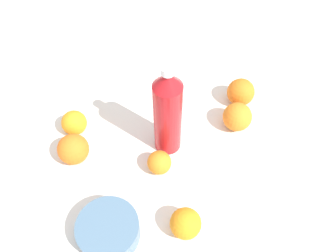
{
  "coord_description": "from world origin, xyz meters",
  "views": [
    {
      "loc": [
        -0.51,
        -0.16,
        0.8
      ],
      "look_at": [
        0.0,
        -0.02,
        0.08
      ],
      "focal_mm": 36.08,
      "sensor_mm": 36.0,
      "label": 1
    }
  ],
  "objects_px": {
    "orange_1": "(159,163)",
    "ceramic_bowl": "(109,230)",
    "orange_3": "(74,123)",
    "orange_4": "(237,117)",
    "orange_2": "(73,149)",
    "orange_5": "(241,92)",
    "water_bottle": "(168,112)",
    "orange_0": "(186,223)"
  },
  "relations": [
    {
      "from": "orange_1",
      "to": "ceramic_bowl",
      "type": "distance_m",
      "value": 0.21
    },
    {
      "from": "orange_3",
      "to": "orange_4",
      "type": "height_order",
      "value": "orange_4"
    },
    {
      "from": "orange_2",
      "to": "ceramic_bowl",
      "type": "bearing_deg",
      "value": -136.92
    },
    {
      "from": "orange_5",
      "to": "ceramic_bowl",
      "type": "distance_m",
      "value": 0.55
    },
    {
      "from": "orange_2",
      "to": "orange_4",
      "type": "xyz_separation_m",
      "value": [
        0.22,
        -0.41,
        -0.0
      ]
    },
    {
      "from": "ceramic_bowl",
      "to": "orange_2",
      "type": "bearing_deg",
      "value": 43.08
    },
    {
      "from": "orange_2",
      "to": "water_bottle",
      "type": "bearing_deg",
      "value": -64.25
    },
    {
      "from": "water_bottle",
      "to": "orange_3",
      "type": "bearing_deg",
      "value": -8.99
    },
    {
      "from": "orange_1",
      "to": "orange_4",
      "type": "xyz_separation_m",
      "value": [
        0.2,
        -0.18,
        0.01
      ]
    },
    {
      "from": "orange_2",
      "to": "orange_4",
      "type": "bearing_deg",
      "value": -61.43
    },
    {
      "from": "orange_3",
      "to": "orange_4",
      "type": "relative_size",
      "value": 0.86
    },
    {
      "from": "orange_0",
      "to": "orange_3",
      "type": "bearing_deg",
      "value": 61.16
    },
    {
      "from": "ceramic_bowl",
      "to": "orange_3",
      "type": "bearing_deg",
      "value": 37.69
    },
    {
      "from": "orange_0",
      "to": "orange_1",
      "type": "bearing_deg",
      "value": 35.82
    },
    {
      "from": "orange_4",
      "to": "orange_0",
      "type": "bearing_deg",
      "value": 168.02
    },
    {
      "from": "orange_0",
      "to": "orange_2",
      "type": "xyz_separation_m",
      "value": [
        0.12,
        0.34,
        0.0
      ]
    },
    {
      "from": "water_bottle",
      "to": "orange_4",
      "type": "relative_size",
      "value": 3.54
    },
    {
      "from": "orange_2",
      "to": "orange_5",
      "type": "distance_m",
      "value": 0.52
    },
    {
      "from": "orange_0",
      "to": "orange_3",
      "type": "height_order",
      "value": "orange_0"
    },
    {
      "from": "water_bottle",
      "to": "orange_0",
      "type": "height_order",
      "value": "water_bottle"
    },
    {
      "from": "orange_2",
      "to": "orange_5",
      "type": "relative_size",
      "value": 1.01
    },
    {
      "from": "orange_0",
      "to": "orange_3",
      "type": "distance_m",
      "value": 0.43
    },
    {
      "from": "orange_1",
      "to": "orange_5",
      "type": "height_order",
      "value": "orange_5"
    },
    {
      "from": "orange_4",
      "to": "ceramic_bowl",
      "type": "xyz_separation_m",
      "value": [
        -0.4,
        0.24,
        -0.01
      ]
    },
    {
      "from": "water_bottle",
      "to": "orange_2",
      "type": "bearing_deg",
      "value": 11.28
    },
    {
      "from": "orange_4",
      "to": "water_bottle",
      "type": "bearing_deg",
      "value": 122.06
    },
    {
      "from": "ceramic_bowl",
      "to": "orange_4",
      "type": "bearing_deg",
      "value": -31.29
    },
    {
      "from": "orange_0",
      "to": "orange_4",
      "type": "bearing_deg",
      "value": -11.98
    },
    {
      "from": "orange_5",
      "to": "orange_2",
      "type": "bearing_deg",
      "value": 128.32
    },
    {
      "from": "orange_4",
      "to": "ceramic_bowl",
      "type": "relative_size",
      "value": 0.57
    },
    {
      "from": "water_bottle",
      "to": "orange_3",
      "type": "distance_m",
      "value": 0.29
    },
    {
      "from": "orange_1",
      "to": "water_bottle",
      "type": "bearing_deg",
      "value": -0.41
    },
    {
      "from": "orange_4",
      "to": "orange_2",
      "type": "bearing_deg",
      "value": 118.57
    },
    {
      "from": "orange_1",
      "to": "orange_4",
      "type": "height_order",
      "value": "orange_4"
    },
    {
      "from": "orange_5",
      "to": "orange_0",
      "type": "bearing_deg",
      "value": 171.02
    },
    {
      "from": "water_bottle",
      "to": "orange_5",
      "type": "distance_m",
      "value": 0.29
    },
    {
      "from": "orange_2",
      "to": "ceramic_bowl",
      "type": "distance_m",
      "value": 0.24
    },
    {
      "from": "orange_1",
      "to": "orange_4",
      "type": "distance_m",
      "value": 0.26
    },
    {
      "from": "water_bottle",
      "to": "orange_0",
      "type": "xyz_separation_m",
      "value": [
        -0.23,
        -0.1,
        -0.1
      ]
    },
    {
      "from": "ceramic_bowl",
      "to": "orange_5",
      "type": "bearing_deg",
      "value": -25.73
    },
    {
      "from": "water_bottle",
      "to": "ceramic_bowl",
      "type": "xyz_separation_m",
      "value": [
        -0.29,
        0.07,
        -0.11
      ]
    },
    {
      "from": "orange_1",
      "to": "orange_0",
      "type": "bearing_deg",
      "value": -144.18
    }
  ]
}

